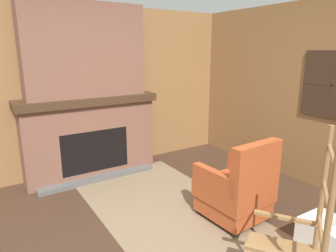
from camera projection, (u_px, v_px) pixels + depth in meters
The scene contains 10 objects.
wood_panel_wall_left at pixel (82, 91), 4.47m from camera, with size 0.06×5.52×2.48m.
fireplace_hearth at pixel (91, 137), 4.42m from camera, with size 0.63×1.98×1.19m.
chimney_breast at pixel (85, 51), 4.13m from camera, with size 0.37×1.66×1.27m.
area_rug at pixel (179, 219), 3.34m from camera, with size 3.28×1.51×0.01m.
armchair at pixel (237, 190), 3.26m from camera, with size 0.71×0.68×0.94m.
firewood_stack at pixel (246, 168), 4.47m from camera, with size 0.49×0.52×0.25m.
laundry_basket at pixel (329, 240), 2.69m from camera, with size 0.46×0.39×0.35m.
oil_lamp_vase at pixel (54, 90), 4.06m from camera, with size 0.11×0.11×0.32m.
storage_case at pixel (120, 89), 4.58m from camera, with size 0.16×0.25×0.13m.
decorative_plate_on_mantel at pixel (89, 88), 4.33m from camera, with size 0.06×0.24×0.24m.
Camera 1 is at (1.96, -1.33, 1.83)m, focal length 32.00 mm.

